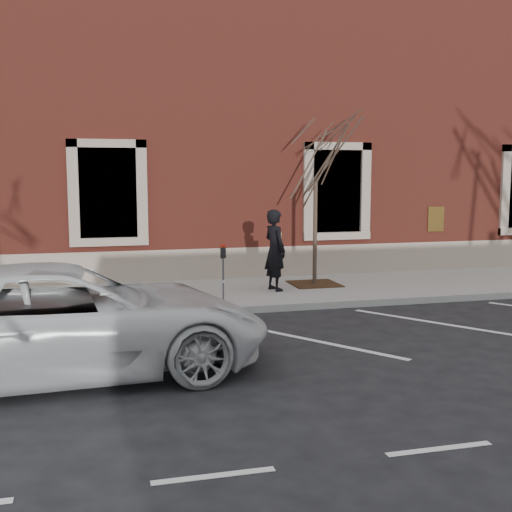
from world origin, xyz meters
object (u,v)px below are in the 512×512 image
object	(u,v)px
white_truck	(66,320)
man	(275,250)
sapling	(316,153)
parking_meter	(223,262)

from	to	relation	value
white_truck	man	bearing A→B (deg)	-46.69
man	sapling	size ratio (longest dim) A/B	0.41
man	parking_meter	world-z (taller)	man
parking_meter	white_truck	world-z (taller)	white_truck
parking_meter	man	bearing A→B (deg)	21.21
parking_meter	white_truck	bearing A→B (deg)	-137.05
man	white_truck	world-z (taller)	man
parking_meter	white_truck	xyz separation A→B (m)	(-3.12, -4.11, -0.19)
parking_meter	white_truck	size ratio (longest dim) A/B	0.21
sapling	white_truck	bearing A→B (deg)	-136.22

